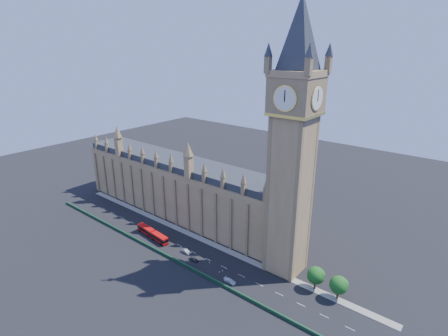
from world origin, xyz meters
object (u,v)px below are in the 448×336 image
Objects in this scene: red_bus at (153,234)px; car_white at (230,281)px; car_grey at (194,259)px; car_silver at (186,251)px.

red_bus is 45.38m from car_white.
car_grey is 6.38m from car_silver.
car_grey is at bearing 84.49° from car_white.
car_silver is (19.88, 0.49, -1.01)m from red_bus.
car_silver reaches higher than car_grey.
car_silver is (-6.09, 1.91, 0.06)m from car_grey.
car_white is (19.29, -1.65, 0.02)m from car_grey.
car_grey is at bearing 2.32° from red_bus.
car_white is at bearing 1.56° from red_bus.
red_bus is at bearing 95.40° from car_silver.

